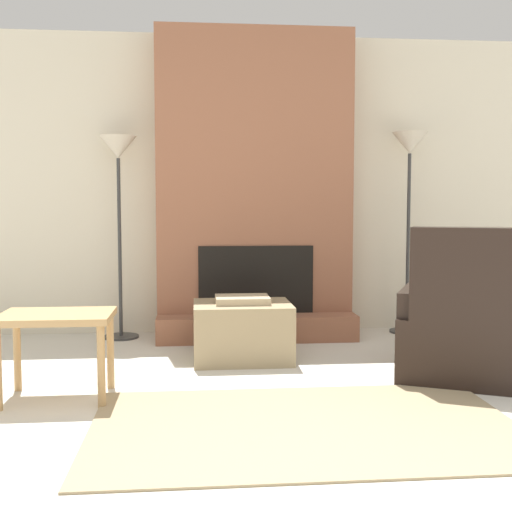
{
  "coord_description": "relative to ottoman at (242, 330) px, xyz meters",
  "views": [
    {
      "loc": [
        -0.5,
        -2.34,
        1.12
      ],
      "look_at": [
        0.0,
        3.0,
        0.7
      ],
      "focal_mm": 45.0,
      "sensor_mm": 36.0,
      "label": 1
    }
  ],
  "objects": [
    {
      "name": "fireplace",
      "position": [
        0.17,
        0.91,
        1.01
      ],
      "size": [
        1.66,
        0.6,
        2.6
      ],
      "color": "#935B42",
      "rests_on": "ground_plane"
    },
    {
      "name": "area_rug",
      "position": [
        0.21,
        -1.45,
        -0.21
      ],
      "size": [
        2.17,
        1.33,
        0.01
      ],
      "primitive_type": "cube",
      "color": "#9E8966",
      "rests_on": "ground_plane"
    },
    {
      "name": "floor_lamp_right",
      "position": [
        1.52,
        0.88,
        1.25
      ],
      "size": [
        0.3,
        0.3,
        1.75
      ],
      "color": "#333333",
      "rests_on": "ground_plane"
    },
    {
      "name": "side_table",
      "position": [
        -1.13,
        -0.84,
        0.21
      ],
      "size": [
        0.63,
        0.47,
        0.5
      ],
      "color": "tan",
      "rests_on": "ground_plane"
    },
    {
      "name": "ground_plane",
      "position": [
        0.17,
        -2.24,
        -0.22
      ],
      "size": [
        24.0,
        24.0,
        0.0
      ],
      "primitive_type": "plane",
      "color": "beige"
    },
    {
      "name": "wall_back",
      "position": [
        0.17,
        1.13,
        1.08
      ],
      "size": [
        7.08,
        0.06,
        2.6
      ],
      "primitive_type": "cube",
      "color": "beige",
      "rests_on": "ground_plane"
    },
    {
      "name": "ottoman",
      "position": [
        0.0,
        0.0,
        0.0
      ],
      "size": [
        0.7,
        0.56,
        0.47
      ],
      "color": "#998460",
      "rests_on": "ground_plane"
    },
    {
      "name": "armchair",
      "position": [
        1.42,
        -0.59,
        0.07
      ],
      "size": [
        1.13,
        1.19,
        0.99
      ],
      "rotation": [
        0.0,
        0.0,
        2.7
      ],
      "color": "black",
      "rests_on": "ground_plane"
    },
    {
      "name": "floor_lamp_left",
      "position": [
        -0.97,
        0.88,
        1.2
      ],
      "size": [
        0.3,
        0.3,
        1.7
      ],
      "color": "#333333",
      "rests_on": "ground_plane"
    }
  ]
}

